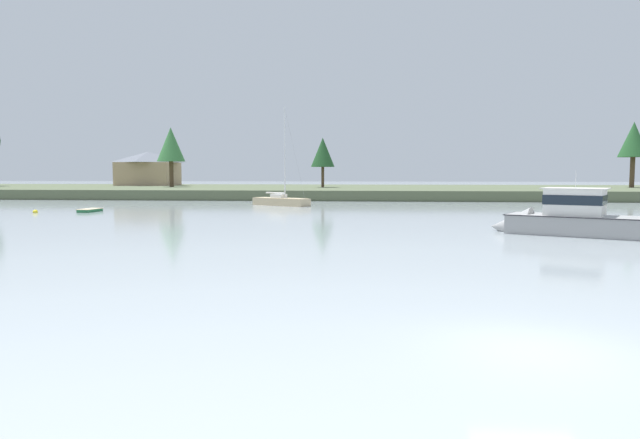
% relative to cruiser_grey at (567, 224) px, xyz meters
% --- Properties ---
extents(ground_plane, '(485.11, 485.11, 0.00)m').
position_rel_cruiser_grey_xyz_m(ground_plane, '(-8.74, -24.91, -0.68)').
color(ground_plane, '#939EA3').
extents(far_shore_bank, '(218.30, 41.87, 1.46)m').
position_rel_cruiser_grey_xyz_m(far_shore_bank, '(-8.74, 62.09, 0.05)').
color(far_shore_bank, '#4C563D').
rests_on(far_shore_bank, ground).
extents(cruiser_grey, '(11.03, 7.68, 5.25)m').
position_rel_cruiser_grey_xyz_m(cruiser_grey, '(0.00, 0.00, 0.00)').
color(cruiser_grey, gray).
rests_on(cruiser_grey, ground).
extents(dinghy_green, '(1.50, 3.02, 0.44)m').
position_rel_cruiser_grey_xyz_m(dinghy_green, '(-41.05, 17.58, -0.57)').
color(dinghy_green, '#236B3D').
rests_on(dinghy_green, ground).
extents(sailboat_sand, '(7.49, 5.55, 12.38)m').
position_rel_cruiser_grey_xyz_m(sailboat_sand, '(-23.55, 30.38, -0.42)').
color(sailboat_sand, tan).
rests_on(sailboat_sand, ground).
extents(mooring_buoy_yellow, '(0.47, 0.47, 0.53)m').
position_rel_cruiser_grey_xyz_m(mooring_buoy_yellow, '(-45.73, 15.69, -0.60)').
color(mooring_buoy_yellow, yellow).
rests_on(mooring_buoy_yellow, ground).
extents(shore_tree_left_mid, '(4.86, 4.86, 10.40)m').
position_rel_cruiser_grey_xyz_m(shore_tree_left_mid, '(-47.92, 60.27, 8.11)').
color(shore_tree_left_mid, brown).
rests_on(shore_tree_left_mid, far_shore_bank).
extents(shore_tree_far_left, '(4.04, 4.04, 8.42)m').
position_rel_cruiser_grey_xyz_m(shore_tree_far_left, '(-21.11, 59.53, 6.67)').
color(shore_tree_far_left, brown).
rests_on(shore_tree_far_left, far_shore_bank).
extents(shore_tree_center_left, '(4.80, 4.80, 10.97)m').
position_rel_cruiser_grey_xyz_m(shore_tree_center_left, '(30.76, 63.06, 8.68)').
color(shore_tree_center_left, brown).
rests_on(shore_tree_center_left, far_shore_bank).
extents(cottage_near_water, '(11.37, 9.19, 6.57)m').
position_rel_cruiser_grey_xyz_m(cottage_near_water, '(-56.63, 71.36, 4.18)').
color(cottage_near_water, tan).
rests_on(cottage_near_water, far_shore_bank).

